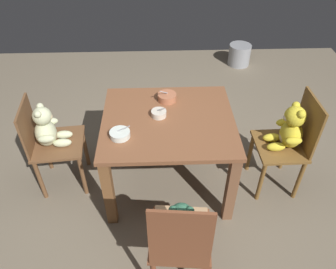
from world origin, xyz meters
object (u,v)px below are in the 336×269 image
(porridge_bowl_cream_center, at_px, (159,113))
(metal_pail, at_px, (239,55))
(teddy_chair_near_front, at_px, (180,233))
(porridge_bowl_white_near_left, at_px, (120,134))
(teddy_chair_near_right, at_px, (289,134))
(dining_table, at_px, (168,132))
(porridge_bowl_terracotta_far_center, at_px, (166,97))
(teddy_chair_near_left, at_px, (49,135))

(porridge_bowl_cream_center, xyz_separation_m, metal_pail, (1.14, 2.10, -0.58))
(teddy_chair_near_front, xyz_separation_m, porridge_bowl_white_near_left, (-0.40, 0.72, 0.19))
(teddy_chair_near_front, height_order, metal_pail, teddy_chair_near_front)
(porridge_bowl_white_near_left, height_order, metal_pail, porridge_bowl_white_near_left)
(teddy_chair_near_right, height_order, metal_pail, teddy_chair_near_right)
(dining_table, distance_m, metal_pail, 2.44)
(porridge_bowl_terracotta_far_center, xyz_separation_m, metal_pail, (1.07, 1.89, -0.59))
(teddy_chair_near_left, distance_m, teddy_chair_near_right, 1.93)
(porridge_bowl_white_near_left, height_order, porridge_bowl_cream_center, porridge_bowl_white_near_left)
(teddy_chair_near_right, distance_m, metal_pail, 2.25)
(teddy_chair_near_left, height_order, porridge_bowl_terracotta_far_center, porridge_bowl_terracotta_far_center)
(porridge_bowl_terracotta_far_center, relative_size, metal_pail, 0.52)
(porridge_bowl_white_near_left, bearing_deg, dining_table, 27.94)
(teddy_chair_near_left, distance_m, porridge_bowl_white_near_left, 0.67)
(porridge_bowl_white_near_left, distance_m, porridge_bowl_cream_center, 0.37)
(teddy_chair_near_front, xyz_separation_m, metal_pail, (1.03, 3.05, -0.40))
(teddy_chair_near_right, relative_size, porridge_bowl_terracotta_far_center, 5.75)
(dining_table, distance_m, porridge_bowl_terracotta_far_center, 0.31)
(dining_table, xyz_separation_m, porridge_bowl_cream_center, (-0.07, 0.05, 0.16))
(dining_table, bearing_deg, porridge_bowl_cream_center, 146.17)
(porridge_bowl_white_near_left, xyz_separation_m, porridge_bowl_terracotta_far_center, (0.35, 0.45, 0.01))
(dining_table, relative_size, metal_pail, 3.44)
(teddy_chair_near_right, height_order, porridge_bowl_cream_center, teddy_chair_near_right)
(teddy_chair_near_right, bearing_deg, porridge_bowl_white_near_left, 4.52)
(teddy_chair_near_left, bearing_deg, metal_pail, 40.59)
(teddy_chair_near_right, relative_size, porridge_bowl_white_near_left, 5.70)
(metal_pail, bearing_deg, porridge_bowl_white_near_left, -121.39)
(dining_table, relative_size, porridge_bowl_white_near_left, 6.58)
(teddy_chair_near_right, distance_m, porridge_bowl_terracotta_far_center, 1.03)
(teddy_chair_near_left, relative_size, porridge_bowl_white_near_left, 5.33)
(porridge_bowl_white_near_left, distance_m, porridge_bowl_terracotta_far_center, 0.57)
(porridge_bowl_cream_center, bearing_deg, dining_table, -33.83)
(teddy_chair_near_front, height_order, porridge_bowl_cream_center, teddy_chair_near_front)
(porridge_bowl_white_near_left, bearing_deg, teddy_chair_near_right, 5.81)
(teddy_chair_near_right, bearing_deg, porridge_bowl_terracotta_far_center, -19.50)
(teddy_chair_near_right, relative_size, porridge_bowl_cream_center, 7.48)
(teddy_chair_near_left, relative_size, teddy_chair_near_right, 0.94)
(porridge_bowl_cream_center, height_order, metal_pail, porridge_bowl_cream_center)
(dining_table, xyz_separation_m, porridge_bowl_terracotta_far_center, (-0.00, 0.26, 0.16))
(dining_table, xyz_separation_m, teddy_chair_near_left, (-0.96, 0.04, -0.03))
(teddy_chair_near_left, height_order, teddy_chair_near_right, teddy_chair_near_right)
(teddy_chair_near_front, distance_m, porridge_bowl_terracotta_far_center, 1.18)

